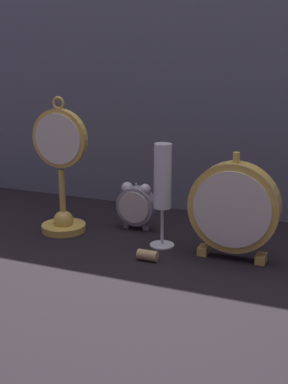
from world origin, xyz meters
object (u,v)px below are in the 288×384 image
pocket_watch_on_stand (61,176)px  mantel_clock_silver (234,208)px  champagne_flute (163,184)px  wine_cork (148,255)px  alarm_clock_twin_bell (136,204)px

pocket_watch_on_stand → mantel_clock_silver: pocket_watch_on_stand is taller
champagne_flute → wine_cork: (0.00, -0.09, -0.13)m
pocket_watch_on_stand → mantel_clock_silver: 0.41m
champagne_flute → pocket_watch_on_stand: bearing=179.9°
alarm_clock_twin_bell → champagne_flute: (0.10, -0.08, 0.08)m
mantel_clock_silver → wine_cork: (-0.16, -0.07, -0.10)m
pocket_watch_on_stand → champagne_flute: (0.25, -0.00, 0.01)m
wine_cork → mantel_clock_silver: bearing=25.6°
mantel_clock_silver → wine_cork: 0.20m
pocket_watch_on_stand → mantel_clock_silver: (0.41, -0.01, -0.02)m
wine_cork → alarm_clock_twin_bell: bearing=120.2°
alarm_clock_twin_bell → wine_cork: 0.20m
champagne_flute → wine_cork: bearing=-89.1°
alarm_clock_twin_bell → mantel_clock_silver: (0.25, -0.09, 0.05)m
champagne_flute → wine_cork: champagne_flute is taller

